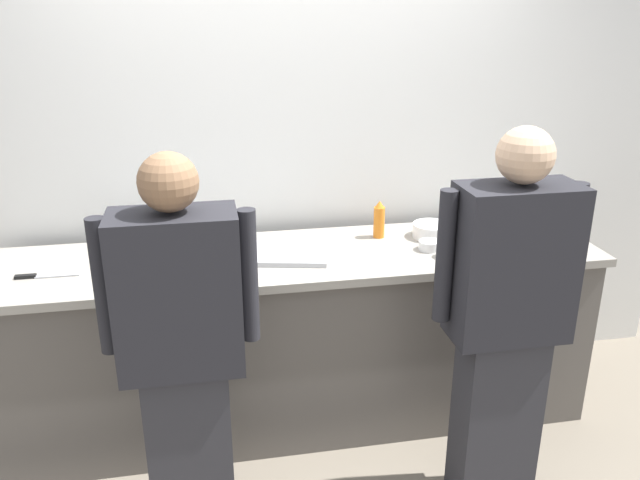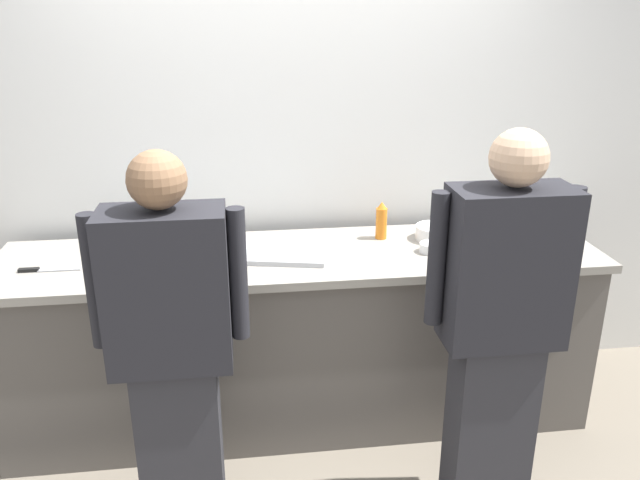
{
  "view_description": "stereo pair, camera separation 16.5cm",
  "coord_description": "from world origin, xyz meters",
  "px_view_note": "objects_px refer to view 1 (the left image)",
  "views": [
    {
      "loc": [
        -0.44,
        -2.49,
        2.08
      ],
      "look_at": [
        0.1,
        0.4,
        0.99
      ],
      "focal_mm": 35.85,
      "sensor_mm": 36.0,
      "label": 1
    },
    {
      "loc": [
        -0.28,
        -2.52,
        2.08
      ],
      "look_at": [
        0.1,
        0.4,
        0.99
      ],
      "focal_mm": 35.85,
      "sensor_mm": 36.0,
      "label": 2
    }
  ],
  "objects_px": {
    "plate_stack_front": "(432,230)",
    "sheet_tray": "(274,253)",
    "chef_center": "(507,318)",
    "chefs_knife": "(42,276)",
    "chef_near_left": "(183,350)",
    "ramekin_green_sauce": "(524,235)",
    "deli_cup": "(455,247)",
    "squeeze_bottle_primary": "(379,220)",
    "ramekin_orange_sauce": "(429,245)",
    "mixing_bowl_steel": "(146,246)",
    "ramekin_red_sauce": "(511,248)"
  },
  "relations": [
    {
      "from": "mixing_bowl_steel",
      "to": "ramekin_green_sauce",
      "type": "xyz_separation_m",
      "value": [
        1.9,
        -0.1,
        -0.03
      ]
    },
    {
      "from": "chef_center",
      "to": "sheet_tray",
      "type": "relative_size",
      "value": 3.2
    },
    {
      "from": "chef_near_left",
      "to": "chefs_knife",
      "type": "bearing_deg",
      "value": 134.56
    },
    {
      "from": "plate_stack_front",
      "to": "squeeze_bottle_primary",
      "type": "xyz_separation_m",
      "value": [
        -0.27,
        0.05,
        0.06
      ]
    },
    {
      "from": "sheet_tray",
      "to": "ramekin_red_sauce",
      "type": "height_order",
      "value": "ramekin_red_sauce"
    },
    {
      "from": "sheet_tray",
      "to": "chefs_knife",
      "type": "height_order",
      "value": "sheet_tray"
    },
    {
      "from": "chef_near_left",
      "to": "squeeze_bottle_primary",
      "type": "bearing_deg",
      "value": 40.46
    },
    {
      "from": "squeeze_bottle_primary",
      "to": "ramekin_orange_sauce",
      "type": "relative_size",
      "value": 1.87
    },
    {
      "from": "mixing_bowl_steel",
      "to": "sheet_tray",
      "type": "relative_size",
      "value": 0.61
    },
    {
      "from": "chef_near_left",
      "to": "squeeze_bottle_primary",
      "type": "height_order",
      "value": "chef_near_left"
    },
    {
      "from": "chefs_knife",
      "to": "sheet_tray",
      "type": "bearing_deg",
      "value": 3.64
    },
    {
      "from": "mixing_bowl_steel",
      "to": "chefs_knife",
      "type": "bearing_deg",
      "value": -161.34
    },
    {
      "from": "plate_stack_front",
      "to": "deli_cup",
      "type": "xyz_separation_m",
      "value": [
        0.01,
        -0.29,
        0.02
      ]
    },
    {
      "from": "ramekin_orange_sauce",
      "to": "squeeze_bottle_primary",
      "type": "bearing_deg",
      "value": 131.08
    },
    {
      "from": "ramekin_green_sauce",
      "to": "squeeze_bottle_primary",
      "type": "bearing_deg",
      "value": 166.59
    },
    {
      "from": "chef_near_left",
      "to": "ramekin_red_sauce",
      "type": "height_order",
      "value": "chef_near_left"
    },
    {
      "from": "chef_near_left",
      "to": "chef_center",
      "type": "xyz_separation_m",
      "value": [
        1.29,
        -0.03,
        0.03
      ]
    },
    {
      "from": "chef_near_left",
      "to": "chefs_knife",
      "type": "relative_size",
      "value": 5.86
    },
    {
      "from": "chef_center",
      "to": "chefs_knife",
      "type": "relative_size",
      "value": 6.04
    },
    {
      "from": "plate_stack_front",
      "to": "sheet_tray",
      "type": "xyz_separation_m",
      "value": [
        -0.84,
        -0.11,
        -0.02
      ]
    },
    {
      "from": "sheet_tray",
      "to": "squeeze_bottle_primary",
      "type": "relative_size",
      "value": 2.63
    },
    {
      "from": "squeeze_bottle_primary",
      "to": "ramekin_red_sauce",
      "type": "distance_m",
      "value": 0.67
    },
    {
      "from": "squeeze_bottle_primary",
      "to": "ramekin_green_sauce",
      "type": "xyz_separation_m",
      "value": [
        0.73,
        -0.17,
        -0.07
      ]
    },
    {
      "from": "chef_near_left",
      "to": "sheet_tray",
      "type": "xyz_separation_m",
      "value": [
        0.43,
        0.69,
        0.09
      ]
    },
    {
      "from": "ramekin_green_sauce",
      "to": "deli_cup",
      "type": "bearing_deg",
      "value": -159.66
    },
    {
      "from": "deli_cup",
      "to": "plate_stack_front",
      "type": "bearing_deg",
      "value": 91.81
    },
    {
      "from": "chef_center",
      "to": "ramekin_orange_sauce",
      "type": "height_order",
      "value": "chef_center"
    },
    {
      "from": "chef_near_left",
      "to": "ramekin_green_sauce",
      "type": "distance_m",
      "value": 1.86
    },
    {
      "from": "plate_stack_front",
      "to": "sheet_tray",
      "type": "relative_size",
      "value": 0.38
    },
    {
      "from": "plate_stack_front",
      "to": "ramekin_red_sauce",
      "type": "height_order",
      "value": "plate_stack_front"
    },
    {
      "from": "chef_center",
      "to": "ramekin_red_sauce",
      "type": "xyz_separation_m",
      "value": [
        0.28,
        0.55,
        0.08
      ]
    },
    {
      "from": "plate_stack_front",
      "to": "sheet_tray",
      "type": "distance_m",
      "value": 0.85
    },
    {
      "from": "ramekin_red_sauce",
      "to": "ramekin_orange_sauce",
      "type": "bearing_deg",
      "value": 163.4
    },
    {
      "from": "chef_near_left",
      "to": "ramekin_red_sauce",
      "type": "bearing_deg",
      "value": 18.07
    },
    {
      "from": "deli_cup",
      "to": "chefs_knife",
      "type": "xyz_separation_m",
      "value": [
        -1.9,
        0.11,
        -0.05
      ]
    },
    {
      "from": "squeeze_bottle_primary",
      "to": "plate_stack_front",
      "type": "bearing_deg",
      "value": -10.39
    },
    {
      "from": "chef_near_left",
      "to": "chef_center",
      "type": "relative_size",
      "value": 0.97
    },
    {
      "from": "sheet_tray",
      "to": "deli_cup",
      "type": "bearing_deg",
      "value": -12.02
    },
    {
      "from": "chef_center",
      "to": "squeeze_bottle_primary",
      "type": "bearing_deg",
      "value": 108.38
    },
    {
      "from": "chef_center",
      "to": "chefs_knife",
      "type": "xyz_separation_m",
      "value": [
        -1.91,
        0.66,
        0.06
      ]
    },
    {
      "from": "sheet_tray",
      "to": "deli_cup",
      "type": "distance_m",
      "value": 0.87
    },
    {
      "from": "sheet_tray",
      "to": "squeeze_bottle_primary",
      "type": "bearing_deg",
      "value": 15.45
    },
    {
      "from": "ramekin_green_sauce",
      "to": "ramekin_orange_sauce",
      "type": "bearing_deg",
      "value": -174.46
    },
    {
      "from": "ramekin_orange_sauce",
      "to": "chefs_knife",
      "type": "xyz_separation_m",
      "value": [
        -1.81,
        0.0,
        -0.02
      ]
    },
    {
      "from": "ramekin_green_sauce",
      "to": "chefs_knife",
      "type": "height_order",
      "value": "ramekin_green_sauce"
    },
    {
      "from": "chef_near_left",
      "to": "chefs_knife",
      "type": "distance_m",
      "value": 0.88
    },
    {
      "from": "mixing_bowl_steel",
      "to": "ramekin_red_sauce",
      "type": "height_order",
      "value": "mixing_bowl_steel"
    },
    {
      "from": "plate_stack_front",
      "to": "ramekin_green_sauce",
      "type": "distance_m",
      "value": 0.47
    },
    {
      "from": "mixing_bowl_steel",
      "to": "squeeze_bottle_primary",
      "type": "xyz_separation_m",
      "value": [
        1.17,
        0.07,
        0.03
      ]
    },
    {
      "from": "ramekin_orange_sauce",
      "to": "ramekin_green_sauce",
      "type": "xyz_separation_m",
      "value": [
        0.53,
        0.05,
        0.0
      ]
    }
  ]
}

